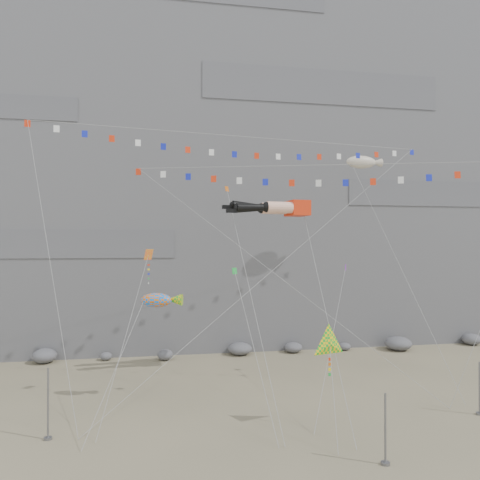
{
  "coord_description": "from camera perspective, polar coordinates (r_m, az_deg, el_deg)",
  "views": [
    {
      "loc": [
        -8.94,
        -32.85,
        11.97
      ],
      "look_at": [
        -1.42,
        9.0,
        12.35
      ],
      "focal_mm": 35.0,
      "sensor_mm": 36.0,
      "label": 1
    }
  ],
  "objects": [
    {
      "name": "small_kite_c",
      "position": [
        35.25,
        -0.6,
        -4.09
      ],
      "size": [
        1.87,
        8.94,
        12.98
      ],
      "color": "green",
      "rests_on": "ground"
    },
    {
      "name": "cliff",
      "position": [
        66.74,
        -2.33,
        10.75
      ],
      "size": [
        80.0,
        28.0,
        50.0
      ],
      "primitive_type": "cube",
      "color": "slate",
      "rests_on": "ground"
    },
    {
      "name": "talus_boulders",
      "position": [
        51.9,
        -0.02,
        -13.16
      ],
      "size": [
        60.0,
        3.0,
        1.2
      ],
      "primitive_type": null,
      "color": "slate",
      "rests_on": "ground"
    },
    {
      "name": "delta_kite",
      "position": [
        31.51,
        10.88,
        -12.36
      ],
      "size": [
        2.66,
        4.36,
        7.38
      ],
      "color": "yellow",
      "rests_on": "ground"
    },
    {
      "name": "fish_windsock",
      "position": [
        35.74,
        -10.2,
        -7.26
      ],
      "size": [
        6.19,
        8.48,
        11.51
      ],
      "color": "orange",
      "rests_on": "ground"
    },
    {
      "name": "anchor_pole_center",
      "position": [
        28.46,
        17.29,
        -21.13
      ],
      "size": [
        0.12,
        0.12,
        3.87
      ],
      "primitive_type": "cylinder",
      "color": "slate",
      "rests_on": "ground"
    },
    {
      "name": "anchor_pole_right",
      "position": [
        38.27,
        27.18,
        -15.78
      ],
      "size": [
        0.12,
        0.12,
        3.7
      ],
      "primitive_type": "cylinder",
      "color": "slate",
      "rests_on": "ground"
    },
    {
      "name": "flag_banner_lower",
      "position": [
        38.92,
        11.16,
        8.96
      ],
      "size": [
        30.96,
        9.8,
        20.8
      ],
      "color": "red",
      "rests_on": "ground"
    },
    {
      "name": "small_kite_b",
      "position": [
        42.09,
        12.71,
        -3.5
      ],
      "size": [
        7.35,
        11.49,
        16.11
      ],
      "color": "purple",
      "rests_on": "ground"
    },
    {
      "name": "small_kite_a",
      "position": [
        42.95,
        -1.49,
        5.72
      ],
      "size": [
        1.69,
        16.65,
        23.4
      ],
      "color": "orange",
      "rests_on": "ground"
    },
    {
      "name": "blimp_windsock",
      "position": [
        50.64,
        14.56,
        9.13
      ],
      "size": [
        4.23,
        14.91,
        24.89
      ],
      "color": "beige",
      "rests_on": "ground"
    },
    {
      "name": "anchor_pole_left",
      "position": [
        32.51,
        -22.36,
        -17.98
      ],
      "size": [
        0.12,
        0.12,
        4.38
      ],
      "primitive_type": "cylinder",
      "color": "slate",
      "rests_on": "ground"
    },
    {
      "name": "flag_banner_upper",
      "position": [
        43.44,
        0.68,
        12.46
      ],
      "size": [
        35.96,
        14.41,
        27.7
      ],
      "color": "red",
      "rests_on": "ground"
    },
    {
      "name": "legs_kite",
      "position": [
        41.59,
        4.32,
        3.91
      ],
      "size": [
        7.78,
        16.18,
        21.24
      ],
      "rotation": [
        0.0,
        0.0,
        0.11
      ],
      "color": "red",
      "rests_on": "ground"
    },
    {
      "name": "ground",
      "position": [
        36.09,
        5.06,
        -19.88
      ],
      "size": [
        120.0,
        120.0,
        0.0
      ],
      "primitive_type": "plane",
      "color": "gray",
      "rests_on": "ground"
    },
    {
      "name": "harlequin_kite",
      "position": [
        35.92,
        -11.1,
        -1.83
      ],
      "size": [
        3.98,
        7.7,
        13.35
      ],
      "color": "red",
      "rests_on": "ground"
    }
  ]
}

